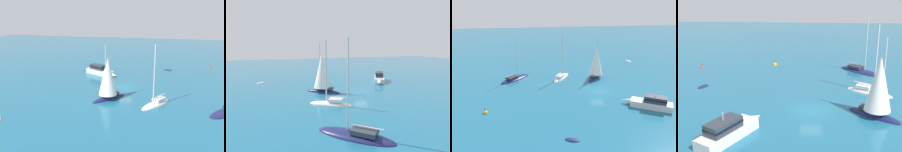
{
  "view_description": "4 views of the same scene",
  "coord_description": "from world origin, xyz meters",
  "views": [
    {
      "loc": [
        43.26,
        8.54,
        13.79
      ],
      "look_at": [
        0.45,
        -2.25,
        2.03
      ],
      "focal_mm": 40.58,
      "sensor_mm": 36.0,
      "label": 1
    },
    {
      "loc": [
        14.81,
        32.06,
        8.62
      ],
      "look_at": [
        3.18,
        -3.99,
        2.29
      ],
      "focal_mm": 31.44,
      "sensor_mm": 36.0,
      "label": 2
    },
    {
      "loc": [
        -40.51,
        11.18,
        18.46
      ],
      "look_at": [
        6.22,
        5.81,
        0.93
      ],
      "focal_mm": 37.88,
      "sensor_mm": 36.0,
      "label": 3
    },
    {
      "loc": [
        -0.29,
        -31.56,
        13.85
      ],
      "look_at": [
        -2.83,
        5.93,
        2.23
      ],
      "focal_mm": 48.17,
      "sensor_mm": 36.0,
      "label": 4
    }
  ],
  "objects": [
    {
      "name": "ground_plane",
      "position": [
        0.0,
        0.0,
        0.0
      ],
      "size": [
        160.0,
        160.0,
        0.0
      ],
      "primitive_type": "plane",
      "color": "#1E607F"
    },
    {
      "name": "rib",
      "position": [
        17.95,
        -12.91,
        0.0
      ],
      "size": [
        2.11,
        1.67,
        0.5
      ],
      "rotation": [
        0.0,
        0.0,
        3.64
      ],
      "color": "silver",
      "rests_on": "ground"
    },
    {
      "name": "ketch",
      "position": [
        6.99,
        -1.24,
        3.23
      ],
      "size": [
        5.87,
        5.01,
        9.23
      ],
      "rotation": [
        0.0,
        0.0,
        5.62
      ],
      "color": "#191E4C",
      "rests_on": "ground"
    },
    {
      "name": "motor_cruiser",
      "position": [
        -7.63,
        -6.9,
        0.86
      ],
      "size": [
        5.22,
        7.88,
        2.9
      ],
      "rotation": [
        0.0,
        0.0,
        1.08
      ],
      "color": "silver",
      "rests_on": "ground"
    },
    {
      "name": "sailboat",
      "position": [
        7.54,
        6.27,
        0.2
      ],
      "size": [
        6.23,
        4.79,
        9.58
      ],
      "rotation": [
        0.0,
        0.0,
        5.72
      ],
      "color": "silver",
      "rests_on": "ground"
    },
    {
      "name": "sloop",
      "position": [
        7.97,
        16.26,
        0.11
      ],
      "size": [
        7.2,
        6.97,
        9.64
      ],
      "rotation": [
        0.0,
        0.0,
        5.53
      ],
      "color": "#191E4C",
      "rests_on": "ground"
    }
  ]
}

